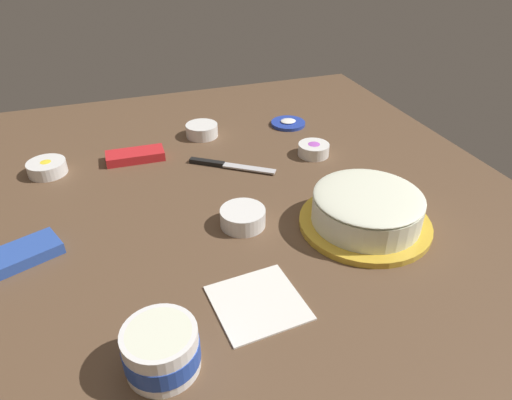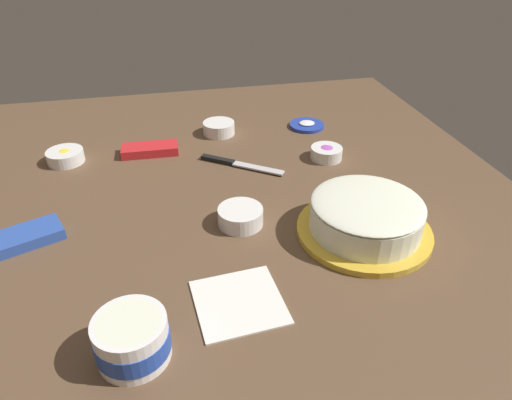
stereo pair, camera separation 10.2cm
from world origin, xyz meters
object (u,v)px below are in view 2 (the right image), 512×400
at_px(sprinkle_bowl_orange, 219,128).
at_px(sprinkle_bowl_rainbow, 326,152).
at_px(sprinkle_bowl_green, 240,216).
at_px(frosting_tub_lid, 307,125).
at_px(frosted_cake, 366,218).
at_px(frosting_tub, 132,338).
at_px(spreading_knife, 234,163).
at_px(paper_napkin, 239,301).
at_px(sprinkle_bowl_yellow, 65,156).
at_px(candy_box_upper, 26,237).
at_px(candy_box_lower, 150,150).

height_order(sprinkle_bowl_orange, sprinkle_bowl_rainbow, sprinkle_bowl_orange).
bearing_deg(sprinkle_bowl_green, sprinkle_bowl_rainbow, -138.74).
bearing_deg(sprinkle_bowl_rainbow, sprinkle_bowl_green, 41.26).
bearing_deg(sprinkle_bowl_rainbow, frosting_tub_lid, -93.40).
xyz_separation_m(frosted_cake, sprinkle_bowl_green, (0.25, -0.09, -0.02)).
xyz_separation_m(frosting_tub_lid, sprinkle_bowl_rainbow, (0.01, 0.21, 0.01)).
height_order(frosting_tub, spreading_knife, frosting_tub).
distance_m(sprinkle_bowl_orange, paper_napkin, 0.71).
distance_m(sprinkle_bowl_green, sprinkle_bowl_yellow, 0.56).
height_order(sprinkle_bowl_rainbow, paper_napkin, sprinkle_bowl_rainbow).
xyz_separation_m(frosting_tub, sprinkle_bowl_yellow, (0.18, -0.69, -0.02)).
xyz_separation_m(frosting_tub, sprinkle_bowl_green, (-0.22, -0.31, -0.02)).
distance_m(frosted_cake, sprinkle_bowl_rainbow, 0.34).
bearing_deg(sprinkle_bowl_orange, frosted_cake, 111.81).
bearing_deg(sprinkle_bowl_rainbow, frosted_cake, 83.69).
bearing_deg(paper_napkin, sprinkle_bowl_green, -101.39).
bearing_deg(candy_box_upper, sprinkle_bowl_yellow, -118.09).
height_order(spreading_knife, sprinkle_bowl_rainbow, sprinkle_bowl_rainbow).
height_order(frosting_tub_lid, candy_box_lower, candy_box_lower).
xyz_separation_m(sprinkle_bowl_green, sprinkle_bowl_yellow, (0.41, -0.38, -0.00)).
height_order(spreading_knife, sprinkle_bowl_green, sprinkle_bowl_green).
distance_m(spreading_knife, candy_box_upper, 0.53).
distance_m(sprinkle_bowl_orange, candy_box_lower, 0.22).
xyz_separation_m(spreading_knife, sprinkle_bowl_yellow, (0.44, -0.11, 0.01)).
distance_m(frosted_cake, sprinkle_bowl_green, 0.26).
bearing_deg(sprinkle_bowl_yellow, sprinkle_bowl_rainbow, 169.33).
distance_m(sprinkle_bowl_yellow, sprinkle_bowl_rainbow, 0.70).
bearing_deg(paper_napkin, sprinkle_bowl_rainbow, -124.55).
bearing_deg(sprinkle_bowl_yellow, sprinkle_bowl_orange, -167.96).
relative_size(sprinkle_bowl_green, sprinkle_bowl_rainbow, 1.15).
relative_size(frosted_cake, candy_box_upper, 1.98).
xyz_separation_m(spreading_knife, candy_box_lower, (0.22, -0.12, 0.01)).
relative_size(frosting_tub, sprinkle_bowl_orange, 1.21).
bearing_deg(sprinkle_bowl_green, frosted_cake, 160.00).
height_order(frosting_tub, sprinkle_bowl_yellow, frosting_tub).
distance_m(frosting_tub, candy_box_upper, 0.40).
distance_m(frosting_tub_lid, paper_napkin, 0.77).
bearing_deg(frosting_tub_lid, sprinkle_bowl_yellow, 6.74).
height_order(candy_box_lower, paper_napkin, candy_box_lower).
distance_m(frosting_tub_lid, sprinkle_bowl_yellow, 0.71).
bearing_deg(frosted_cake, candy_box_upper, -10.04).
relative_size(frosting_tub_lid, spreading_knife, 0.52).
bearing_deg(sprinkle_bowl_yellow, frosted_cake, 144.30).
bearing_deg(candy_box_upper, sprinkle_bowl_orange, -158.75).
height_order(sprinkle_bowl_rainbow, candy_box_lower, sprinkle_bowl_rainbow).
bearing_deg(frosting_tub_lid, frosting_tub, 55.93).
bearing_deg(sprinkle_bowl_yellow, paper_napkin, 120.50).
height_order(frosted_cake, candy_box_lower, frosted_cake).
height_order(frosted_cake, frosting_tub_lid, frosted_cake).
distance_m(frosting_tub_lid, candy_box_lower, 0.49).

